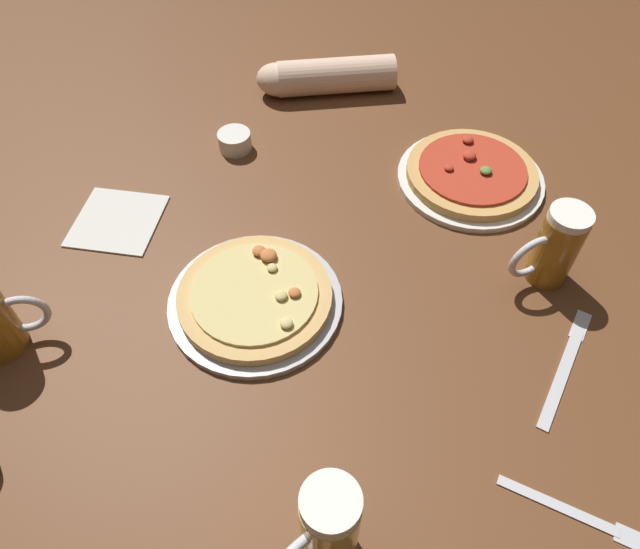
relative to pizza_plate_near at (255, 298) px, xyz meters
name	(u,v)px	position (x,y,z in m)	size (l,w,h in m)	color
ground_plane	(320,287)	(0.10, 0.07, -0.03)	(2.40, 2.40, 0.03)	brown
pizza_plate_near	(255,298)	(0.00, 0.00, 0.00)	(0.29, 0.29, 0.05)	#B2B2B7
pizza_plate_far	(471,175)	(0.34, 0.38, 0.00)	(0.29, 0.29, 0.05)	silver
beer_mug_dark	(554,247)	(0.48, 0.16, 0.06)	(0.12, 0.09, 0.15)	#9E6619
beer_mug_pale	(326,529)	(0.19, -0.36, 0.07)	(0.10, 0.11, 0.18)	gold
ramekin_butter	(235,141)	(-0.15, 0.39, 0.00)	(0.07, 0.07, 0.04)	silver
napkin_folded	(117,220)	(-0.31, 0.14, -0.01)	(0.16, 0.16, 0.01)	silver
fork_left	(576,514)	(0.51, -0.25, -0.01)	(0.20, 0.07, 0.01)	silver
knife_right	(566,366)	(0.51, -0.02, -0.01)	(0.10, 0.23, 0.01)	silver
diner_arm	(322,77)	(-0.01, 0.63, 0.02)	(0.32, 0.16, 0.08)	beige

